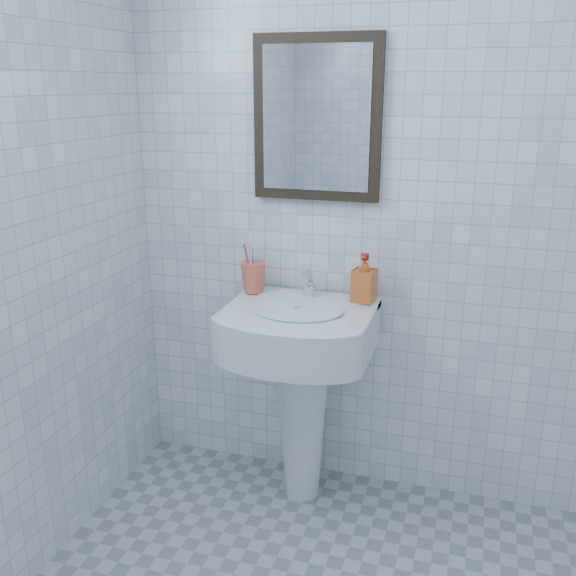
% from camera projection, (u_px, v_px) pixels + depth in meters
% --- Properties ---
extents(wall_back, '(2.20, 0.02, 2.50)m').
position_uv_depth(wall_back, '(399.00, 200.00, 2.47)').
color(wall_back, white).
rests_on(wall_back, ground).
extents(washbasin, '(0.56, 0.41, 0.87)m').
position_uv_depth(washbasin, '(301.00, 370.00, 2.56)').
color(washbasin, white).
rests_on(washbasin, ground).
extents(faucet, '(0.05, 0.11, 0.12)m').
position_uv_depth(faucet, '(309.00, 285.00, 2.56)').
color(faucet, silver).
rests_on(faucet, washbasin).
extents(toothbrush_cup, '(0.12, 0.12, 0.12)m').
position_uv_depth(toothbrush_cup, '(253.00, 277.00, 2.62)').
color(toothbrush_cup, '#DE5B3F').
rests_on(toothbrush_cup, washbasin).
extents(soap_dispenser, '(0.10, 0.10, 0.19)m').
position_uv_depth(soap_dispenser, '(364.00, 278.00, 2.49)').
color(soap_dispenser, '#B84011').
rests_on(soap_dispenser, washbasin).
extents(wall_mirror, '(0.50, 0.04, 0.62)m').
position_uv_depth(wall_mirror, '(317.00, 119.00, 2.45)').
color(wall_mirror, black).
rests_on(wall_mirror, wall_back).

